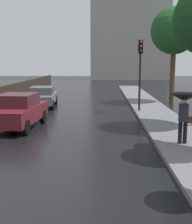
% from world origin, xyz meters
% --- Properties ---
extents(ground, '(120.00, 120.00, 0.00)m').
position_xyz_m(ground, '(0.00, 0.00, 0.00)').
color(ground, black).
extents(car_maroon_near_kerb, '(2.05, 4.01, 1.53)m').
position_xyz_m(car_maroon_near_kerb, '(-1.67, 6.73, 0.78)').
color(car_maroon_near_kerb, maroon).
rests_on(car_maroon_near_kerb, ground).
extents(car_grey_mid_road, '(1.94, 4.00, 1.33)m').
position_xyz_m(car_grey_mid_road, '(-1.88, 13.29, 0.69)').
color(car_grey_mid_road, slate).
rests_on(car_grey_mid_road, ground).
extents(pedestrian_with_umbrella_far, '(1.06, 1.06, 1.75)m').
position_xyz_m(pedestrian_with_umbrella_far, '(4.93, 3.76, 1.57)').
color(pedestrian_with_umbrella_far, black).
rests_on(pedestrian_with_umbrella_far, sidewalk_strip).
extents(traffic_light, '(0.26, 0.39, 4.03)m').
position_xyz_m(traffic_light, '(4.27, 11.01, 2.95)').
color(traffic_light, black).
rests_on(traffic_light, sidewalk_strip).
extents(street_tree_mid, '(3.29, 3.29, 6.76)m').
position_xyz_m(street_tree_mid, '(7.08, 15.31, 5.07)').
color(street_tree_mid, '#4C3823').
rests_on(street_tree_mid, ground).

